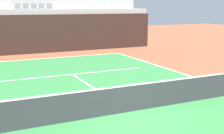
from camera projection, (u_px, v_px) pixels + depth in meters
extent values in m
plane|color=brown|center=(129.00, 112.00, 10.40)|extent=(80.00, 80.00, 0.00)
cube|color=#2D7238|center=(129.00, 112.00, 10.40)|extent=(11.00, 24.00, 0.01)
cube|color=white|center=(48.00, 58.00, 21.00)|extent=(11.00, 0.10, 0.00)
cube|color=white|center=(73.00, 74.00, 16.08)|extent=(8.26, 0.10, 0.00)
cube|color=white|center=(95.00, 89.00, 13.24)|extent=(0.10, 6.40, 0.00)
cube|color=black|center=(39.00, 34.00, 23.11)|extent=(19.40, 0.30, 2.96)
cube|color=#9E9E99|center=(35.00, 30.00, 24.26)|extent=(19.40, 2.40, 3.37)
cube|color=#9E9E99|center=(30.00, 23.00, 26.29)|extent=(19.40, 2.40, 4.34)
cube|color=slate|center=(18.00, 9.00, 23.40)|extent=(0.44, 0.44, 0.04)
cube|color=slate|center=(18.00, 6.00, 23.54)|extent=(0.44, 0.04, 0.40)
cube|color=slate|center=(26.00, 9.00, 23.66)|extent=(0.44, 0.44, 0.04)
cube|color=slate|center=(26.00, 6.00, 23.80)|extent=(0.44, 0.04, 0.40)
cube|color=slate|center=(34.00, 9.00, 23.92)|extent=(0.44, 0.44, 0.04)
cube|color=slate|center=(34.00, 6.00, 24.06)|extent=(0.44, 0.04, 0.40)
cube|color=slate|center=(42.00, 9.00, 24.18)|extent=(0.44, 0.44, 0.04)
cube|color=slate|center=(42.00, 6.00, 24.32)|extent=(0.44, 0.04, 0.40)
cube|color=slate|center=(50.00, 9.00, 24.44)|extent=(0.44, 0.44, 0.04)
cube|color=slate|center=(49.00, 6.00, 24.58)|extent=(0.44, 0.04, 0.40)
cube|color=#333338|center=(130.00, 99.00, 10.31)|extent=(10.90, 0.02, 0.92)
cube|color=white|center=(130.00, 85.00, 10.21)|extent=(10.90, 0.04, 0.05)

